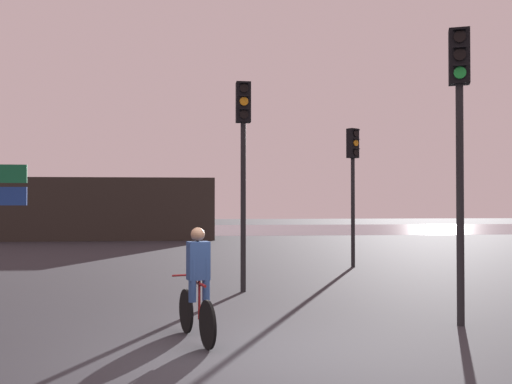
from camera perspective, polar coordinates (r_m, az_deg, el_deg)
name	(u,v)px	position (r m, az deg, el deg)	size (l,w,h in m)	color
ground_plane	(252,356)	(7.60, -0.38, -16.11)	(120.00, 120.00, 0.00)	#28282D
water_strip	(213,229)	(41.50, -4.31, -3.76)	(80.00, 16.00, 0.01)	slate
distant_building	(82,209)	(32.13, -17.00, -1.61)	(14.23, 4.00, 3.25)	#2D2823
traffic_light_far_right	(353,170)	(17.67, 9.67, 2.14)	(0.40, 0.42, 4.23)	black
traffic_light_center	(243,146)	(12.66, -1.28, 4.59)	(0.33, 0.35, 4.65)	black
traffic_light_near_right	(460,120)	(9.83, 19.69, 6.80)	(0.38, 0.40, 4.78)	black
cyclist	(198,284)	(8.23, -5.87, -9.11)	(0.65, 1.64, 1.62)	black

